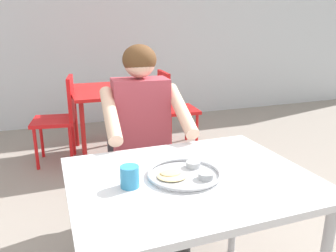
{
  "coord_description": "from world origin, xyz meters",
  "views": [
    {
      "loc": [
        -0.52,
        -1.18,
        1.34
      ],
      "look_at": [
        -0.0,
        0.23,
        0.89
      ],
      "focal_mm": 35.31,
      "sensor_mm": 36.0,
      "label": 1
    }
  ],
  "objects_px": {
    "table_foreground": "(190,194)",
    "chair_foreground": "(138,156)",
    "thali_tray": "(185,174)",
    "table_background_red": "(116,96)",
    "chair_red_left": "(61,114)",
    "chair_red_right": "(172,104)",
    "drinking_cup": "(130,176)",
    "diner_foreground": "(144,130)"
  },
  "relations": [
    {
      "from": "drinking_cup",
      "to": "chair_red_left",
      "type": "bearing_deg",
      "value": 93.97
    },
    {
      "from": "diner_foreground",
      "to": "table_foreground",
      "type": "bearing_deg",
      "value": -89.73
    },
    {
      "from": "chair_red_left",
      "to": "chair_red_right",
      "type": "height_order",
      "value": "chair_red_left"
    },
    {
      "from": "chair_foreground",
      "to": "table_foreground",
      "type": "bearing_deg",
      "value": -90.67
    },
    {
      "from": "table_foreground",
      "to": "thali_tray",
      "type": "height_order",
      "value": "thali_tray"
    },
    {
      "from": "table_foreground",
      "to": "drinking_cup",
      "type": "distance_m",
      "value": 0.29
    },
    {
      "from": "thali_tray",
      "to": "chair_red_left",
      "type": "distance_m",
      "value": 2.27
    },
    {
      "from": "thali_tray",
      "to": "chair_foreground",
      "type": "height_order",
      "value": "chair_foreground"
    },
    {
      "from": "table_background_red",
      "to": "diner_foreground",
      "type": "bearing_deg",
      "value": -95.61
    },
    {
      "from": "table_foreground",
      "to": "thali_tray",
      "type": "bearing_deg",
      "value": 169.71
    },
    {
      "from": "diner_foreground",
      "to": "table_background_red",
      "type": "relative_size",
      "value": 1.34
    },
    {
      "from": "thali_tray",
      "to": "table_background_red",
      "type": "relative_size",
      "value": 0.33
    },
    {
      "from": "table_foreground",
      "to": "chair_red_left",
      "type": "relative_size",
      "value": 1.14
    },
    {
      "from": "diner_foreground",
      "to": "chair_red_left",
      "type": "height_order",
      "value": "diner_foreground"
    },
    {
      "from": "table_background_red",
      "to": "chair_red_right",
      "type": "height_order",
      "value": "chair_red_right"
    },
    {
      "from": "table_foreground",
      "to": "table_background_red",
      "type": "xyz_separation_m",
      "value": [
        0.15,
        2.26,
        -0.01
      ]
    },
    {
      "from": "table_foreground",
      "to": "chair_red_right",
      "type": "bearing_deg",
      "value": 70.74
    },
    {
      "from": "table_foreground",
      "to": "drinking_cup",
      "type": "relative_size",
      "value": 11.7
    },
    {
      "from": "diner_foreground",
      "to": "table_background_red",
      "type": "bearing_deg",
      "value": 84.39
    },
    {
      "from": "table_foreground",
      "to": "chair_red_right",
      "type": "distance_m",
      "value": 2.39
    },
    {
      "from": "table_background_red",
      "to": "table_foreground",
      "type": "bearing_deg",
      "value": -93.83
    },
    {
      "from": "drinking_cup",
      "to": "chair_foreground",
      "type": "relative_size",
      "value": 0.1
    },
    {
      "from": "diner_foreground",
      "to": "chair_red_right",
      "type": "distance_m",
      "value": 1.77
    },
    {
      "from": "diner_foreground",
      "to": "chair_red_left",
      "type": "relative_size",
      "value": 1.42
    },
    {
      "from": "chair_foreground",
      "to": "diner_foreground",
      "type": "distance_m",
      "value": 0.33
    },
    {
      "from": "chair_red_right",
      "to": "diner_foreground",
      "type": "bearing_deg",
      "value": -116.76
    },
    {
      "from": "drinking_cup",
      "to": "table_background_red",
      "type": "height_order",
      "value": "drinking_cup"
    },
    {
      "from": "drinking_cup",
      "to": "table_background_red",
      "type": "xyz_separation_m",
      "value": [
        0.41,
        2.26,
        -0.14
      ]
    },
    {
      "from": "chair_red_right",
      "to": "thali_tray",
      "type": "bearing_deg",
      "value": -109.88
    },
    {
      "from": "chair_foreground",
      "to": "diner_foreground",
      "type": "bearing_deg",
      "value": -93.62
    },
    {
      "from": "table_background_red",
      "to": "chair_red_left",
      "type": "bearing_deg",
      "value": -176.97
    },
    {
      "from": "chair_foreground",
      "to": "chair_red_right",
      "type": "relative_size",
      "value": 0.95
    },
    {
      "from": "table_foreground",
      "to": "diner_foreground",
      "type": "distance_m",
      "value": 0.69
    },
    {
      "from": "chair_foreground",
      "to": "chair_red_left",
      "type": "distance_m",
      "value": 1.39
    },
    {
      "from": "chair_foreground",
      "to": "chair_red_right",
      "type": "height_order",
      "value": "chair_red_right"
    },
    {
      "from": "chair_red_right",
      "to": "table_foreground",
      "type": "bearing_deg",
      "value": -109.26
    },
    {
      "from": "thali_tray",
      "to": "table_background_red",
      "type": "height_order",
      "value": "thali_tray"
    },
    {
      "from": "drinking_cup",
      "to": "table_background_red",
      "type": "relative_size",
      "value": 0.09
    },
    {
      "from": "chair_red_right",
      "to": "drinking_cup",
      "type": "bearing_deg",
      "value": -114.94
    },
    {
      "from": "table_foreground",
      "to": "chair_foreground",
      "type": "distance_m",
      "value": 0.92
    },
    {
      "from": "chair_red_right",
      "to": "table_background_red",
      "type": "bearing_deg",
      "value": 179.33
    },
    {
      "from": "table_background_red",
      "to": "chair_red_left",
      "type": "height_order",
      "value": "chair_red_left"
    }
  ]
}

